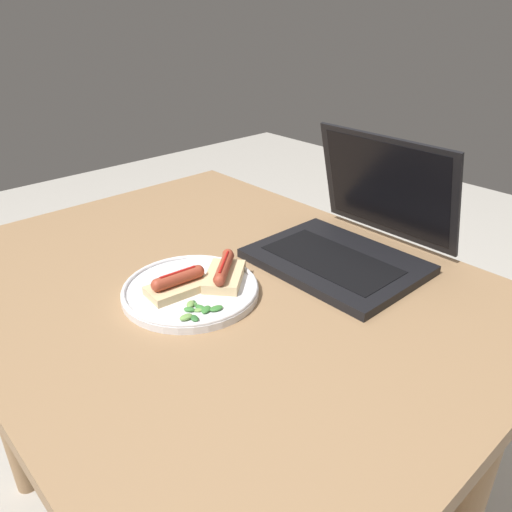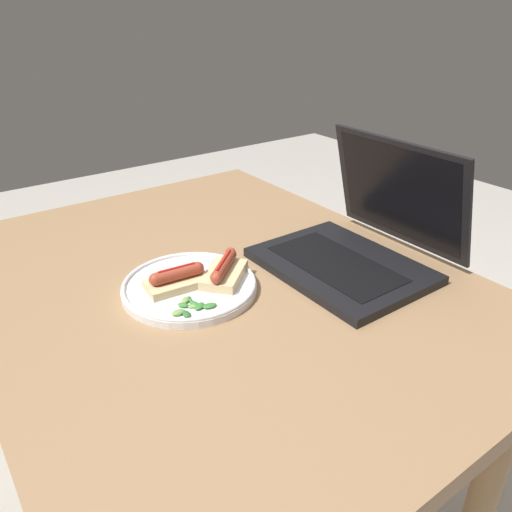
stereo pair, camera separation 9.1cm
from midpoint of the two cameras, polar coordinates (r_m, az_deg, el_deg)
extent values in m
cube|color=#93704C|center=(0.97, -2.05, -3.48)|extent=(1.09, 0.85, 0.04)
cylinder|color=#93704C|center=(1.19, 26.97, -22.68)|extent=(0.06, 0.06, 0.69)
cylinder|color=#93704C|center=(1.64, -1.16, -4.30)|extent=(0.06, 0.06, 0.69)
cylinder|color=#93704C|center=(1.44, -23.81, -12.07)|extent=(0.06, 0.06, 0.69)
cube|color=black|center=(1.01, 12.22, -1.16)|extent=(0.32, 0.24, 0.02)
cube|color=black|center=(1.00, 11.70, -0.91)|extent=(0.27, 0.13, 0.00)
cube|color=black|center=(1.07, 18.45, 6.86)|extent=(0.32, 0.07, 0.23)
cube|color=black|center=(1.07, 18.33, 6.88)|extent=(0.29, 0.05, 0.20)
cylinder|color=silver|center=(0.92, -4.79, -3.69)|extent=(0.25, 0.25, 0.01)
torus|color=silver|center=(0.92, -4.81, -3.21)|extent=(0.25, 0.25, 0.01)
cube|color=#D6B784|center=(0.91, -6.11, -3.17)|extent=(0.07, 0.12, 0.02)
cylinder|color=#9E3D28|center=(0.90, -6.17, -2.10)|extent=(0.03, 0.08, 0.02)
sphere|color=#9E3D28|center=(0.88, -8.56, -2.75)|extent=(0.02, 0.02, 0.02)
sphere|color=#9E3D28|center=(0.91, -3.87, -1.47)|extent=(0.02, 0.02, 0.02)
cylinder|color=red|center=(0.89, -6.21, -1.44)|extent=(0.01, 0.07, 0.00)
cube|color=#D6B784|center=(0.93, -0.80, -2.21)|extent=(0.12, 0.12, 0.02)
cylinder|color=#9E3D28|center=(0.92, -0.81, -1.14)|extent=(0.08, 0.09, 0.02)
sphere|color=#9E3D28|center=(0.88, -1.61, -2.62)|extent=(0.02, 0.02, 0.02)
sphere|color=#9E3D28|center=(0.96, -0.08, 0.20)|extent=(0.02, 0.02, 0.02)
cylinder|color=red|center=(0.91, -0.81, -0.56)|extent=(0.06, 0.07, 0.01)
ellipsoid|color=#387A33|center=(0.85, -5.29, -5.70)|extent=(0.02, 0.02, 0.01)
ellipsoid|color=#387A33|center=(0.86, -4.08, -5.52)|extent=(0.02, 0.02, 0.01)
ellipsoid|color=#709E4C|center=(0.85, -4.27, -5.83)|extent=(0.02, 0.02, 0.00)
ellipsoid|color=#387A33|center=(0.85, -2.25, -5.79)|extent=(0.02, 0.03, 0.01)
ellipsoid|color=#4C8E3D|center=(0.87, -4.88, -5.11)|extent=(0.02, 0.02, 0.00)
ellipsoid|color=#709E4C|center=(0.87, -5.08, -5.12)|extent=(0.02, 0.02, 0.01)
ellipsoid|color=#387A33|center=(0.85, -3.42, -5.84)|extent=(0.02, 0.03, 0.01)
ellipsoid|color=#2D662D|center=(0.87, -4.95, -5.06)|extent=(0.02, 0.02, 0.01)
ellipsoid|color=#2D662D|center=(0.83, -4.84, -6.73)|extent=(0.02, 0.02, 0.01)
ellipsoid|color=#709E4C|center=(0.83, -5.76, -6.53)|extent=(0.02, 0.02, 0.01)
camera|label=1|loc=(0.05, -87.14, 1.48)|focal=35.00mm
camera|label=2|loc=(0.05, 92.86, -1.48)|focal=35.00mm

